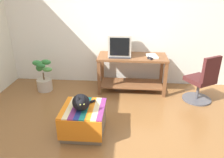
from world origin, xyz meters
TOP-DOWN VIEW (x-y plane):
  - ground_plane at (0.00, 0.00)m, footprint 14.00×14.00m
  - back_wall at (0.00, 2.05)m, footprint 8.00×0.10m
  - desk at (0.27, 1.60)m, footprint 1.33×0.61m
  - tv_monitor at (0.03, 1.64)m, footprint 0.43×0.45m
  - keyboard at (0.03, 1.47)m, footprint 0.40×0.15m
  - book at (0.64, 1.55)m, footprint 0.23×0.31m
  - ottoman_with_blanket at (-0.41, 0.14)m, footprint 0.59×0.62m
  - cat at (-0.43, 0.10)m, footprint 0.34×0.41m
  - potted_plant at (-1.49, 1.45)m, footprint 0.36×0.30m
  - office_chair at (1.53, 1.22)m, footprint 0.58×0.58m
  - stapler at (0.59, 1.41)m, footprint 0.10×0.11m
  - pen at (0.69, 1.66)m, footprint 0.03×0.14m

SIDE VIEW (x-z plane):
  - ground_plane at x=0.00m, z-range 0.00..0.00m
  - ottoman_with_blanket at x=-0.41m, z-range 0.00..0.41m
  - potted_plant at x=-1.49m, z-range -0.08..0.58m
  - office_chair at x=1.53m, z-range -0.06..0.83m
  - desk at x=0.27m, z-range 0.13..0.86m
  - cat at x=-0.43m, z-range 0.38..0.65m
  - pen at x=0.69m, z-range 0.73..0.74m
  - keyboard at x=0.03m, z-range 0.73..0.75m
  - book at x=0.64m, z-range 0.73..0.76m
  - stapler at x=0.59m, z-range 0.73..0.77m
  - tv_monitor at x=0.03m, z-range 0.73..1.15m
  - back_wall at x=0.00m, z-range 0.00..2.60m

